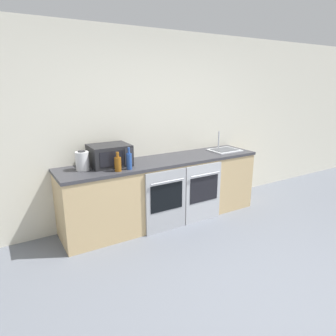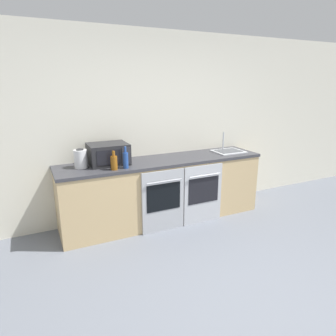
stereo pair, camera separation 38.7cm
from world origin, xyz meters
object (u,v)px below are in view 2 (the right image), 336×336
at_px(oven_left, 163,201).
at_px(microwave, 108,154).
at_px(bottle_blue, 126,160).
at_px(sink, 228,151).
at_px(oven_right, 203,194).
at_px(kettle, 81,159).
at_px(bottle_amber, 114,162).

height_order(oven_left, microwave, microwave).
height_order(bottle_blue, sink, sink).
distance_m(oven_right, microwave, 1.39).
relative_size(bottle_blue, kettle, 1.15).
distance_m(bottle_blue, sink, 1.70).
height_order(oven_right, kettle, kettle).
xyz_separation_m(bottle_blue, sink, (1.69, 0.21, -0.09)).
bearing_deg(kettle, sink, -1.28).
height_order(bottle_blue, kettle, bottle_blue).
relative_size(oven_left, bottle_blue, 3.06).
distance_m(bottle_amber, kettle, 0.43).
relative_size(bottle_blue, sink, 0.61).
distance_m(microwave, bottle_blue, 0.32).
relative_size(microwave, sink, 1.11).
xyz_separation_m(bottle_amber, bottle_blue, (0.15, 0.01, 0.02)).
relative_size(oven_left, oven_right, 1.00).
bearing_deg(sink, microwave, 177.42).
distance_m(microwave, kettle, 0.36).
height_order(oven_right, bottle_amber, bottle_amber).
height_order(bottle_amber, sink, sink).
distance_m(oven_left, bottle_blue, 0.74).
relative_size(oven_right, bottle_amber, 3.58).
height_order(oven_left, kettle, kettle).
relative_size(bottle_amber, kettle, 0.98).
bearing_deg(oven_left, microwave, 144.87).
bearing_deg(oven_right, bottle_amber, 174.40).
bearing_deg(microwave, sink, -2.58).
bearing_deg(oven_left, bottle_amber, 168.83).
bearing_deg(kettle, bottle_blue, -27.24).
distance_m(microwave, sink, 1.83).
height_order(microwave, sink, sink).
distance_m(bottle_amber, sink, 1.85).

